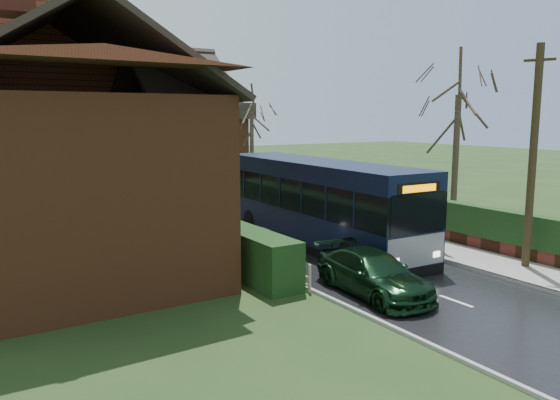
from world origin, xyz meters
TOP-DOWN VIEW (x-y plane):
  - ground at (0.00, 0.00)m, footprint 140.00×140.00m
  - road at (0.00, 10.00)m, footprint 6.00×100.00m
  - pavement at (4.25, 10.00)m, footprint 2.50×100.00m
  - kerb_right at (3.05, 10.00)m, footprint 0.12×100.00m
  - kerb_left at (-3.05, 10.00)m, footprint 0.12×100.00m
  - front_hedge at (-3.90, 5.00)m, footprint 1.20×16.00m
  - picket_fence at (-3.15, 5.00)m, footprint 0.10×16.00m
  - right_wall_hedge at (5.80, 10.00)m, footprint 0.60×50.00m
  - brick_house at (-8.73, 4.78)m, footprint 9.30×14.60m
  - bus at (0.80, 2.02)m, footprint 2.97×11.75m
  - car_silver at (-2.80, 1.00)m, footprint 2.57×4.35m
  - car_green at (-1.60, -4.16)m, footprint 2.23×4.66m
  - car_distant at (2.00, 42.87)m, footprint 2.79×4.14m
  - bus_stop_sign at (4.00, -1.86)m, footprint 0.08×0.45m
  - telegraph_pole at (4.80, -5.00)m, footprint 0.42×0.98m
  - tree_right_near at (9.00, 1.83)m, footprint 4.24×4.24m
  - tree_right_far at (7.30, 19.33)m, footprint 4.22×4.22m

SIDE VIEW (x-z plane):
  - ground at x=0.00m, z-range 0.00..0.00m
  - road at x=0.00m, z-range 0.00..0.02m
  - kerb_left at x=-3.05m, z-range 0.00..0.10m
  - pavement at x=4.25m, z-range 0.00..0.14m
  - kerb_right at x=3.05m, z-range 0.00..0.14m
  - picket_fence at x=-3.15m, z-range 0.00..0.90m
  - car_distant at x=2.00m, z-range 0.00..1.29m
  - car_green at x=-1.60m, z-range 0.00..1.31m
  - car_silver at x=-2.80m, z-range 0.00..1.39m
  - front_hedge at x=-3.90m, z-range 0.00..1.60m
  - right_wall_hedge at x=5.80m, z-range 0.12..1.92m
  - bus at x=0.80m, z-range -0.01..3.53m
  - bus_stop_sign at x=4.00m, z-range 0.47..3.43m
  - telegraph_pole at x=4.80m, z-range 0.05..7.86m
  - brick_house at x=-8.73m, z-range -0.77..9.53m
  - tree_right_far at x=7.30m, z-range 2.02..10.18m
  - tree_right_near at x=9.00m, z-range 2.26..11.42m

